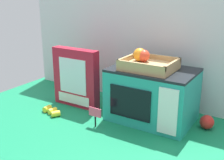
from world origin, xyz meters
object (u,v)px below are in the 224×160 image
object	(u,v)px
loose_toy_apple	(207,122)
cookie_set_box	(76,78)
loose_toy_banana	(52,111)
food_groups_crate	(147,63)
toy_microwave	(152,95)
price_sign	(95,114)

from	to	relation	value
loose_toy_apple	cookie_set_box	bearing A→B (deg)	-171.90
loose_toy_apple	loose_toy_banana	bearing A→B (deg)	-160.40
loose_toy_banana	cookie_set_box	bearing A→B (deg)	76.69
food_groups_crate	toy_microwave	bearing A→B (deg)	25.09
cookie_set_box	loose_toy_apple	size ratio (longest dim) A/B	4.84
toy_microwave	loose_toy_apple	bearing A→B (deg)	9.38
food_groups_crate	loose_toy_apple	size ratio (longest dim) A/B	3.63
price_sign	loose_toy_banana	distance (m)	0.29
toy_microwave	loose_toy_banana	size ratio (longest dim) A/B	3.28
food_groups_crate	cookie_set_box	xyz separation A→B (m)	(-0.42, -0.04, -0.13)
food_groups_crate	cookie_set_box	world-z (taller)	food_groups_crate
food_groups_crate	loose_toy_banana	distance (m)	0.58
toy_microwave	price_sign	bearing A→B (deg)	-131.38
food_groups_crate	price_sign	world-z (taller)	food_groups_crate
price_sign	loose_toy_apple	size ratio (longest dim) A/B	1.45
price_sign	loose_toy_apple	distance (m)	0.54
food_groups_crate	loose_toy_apple	bearing A→B (deg)	10.91
food_groups_crate	loose_toy_banana	xyz separation A→B (m)	(-0.46, -0.21, -0.28)
toy_microwave	loose_toy_banana	distance (m)	0.55
loose_toy_apple	food_groups_crate	bearing A→B (deg)	-169.09
loose_toy_banana	food_groups_crate	bearing A→B (deg)	24.85
food_groups_crate	cookie_set_box	size ratio (longest dim) A/B	0.75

